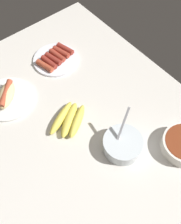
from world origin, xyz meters
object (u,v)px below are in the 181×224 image
Objects in this scene: bowl_coleslaw at (123,144)px; plate_sausages at (55,59)px; banana_bunch at (70,120)px; plate_hotdog_assembled at (7,97)px.

plate_sausages is at bearing -6.87° from bowl_coleslaw.
bowl_coleslaw is at bearing -158.20° from banana_bunch.
banana_bunch is 28.39cm from plate_hotdog_assembled.
banana_bunch is 22.79cm from bowl_coleslaw.
bowl_coleslaw is at bearing 173.13° from plate_sausages.
bowl_coleslaw is (-21.13, -8.45, 1.18)cm from banana_bunch.
plate_sausages is at bearing -79.24° from plate_hotdog_assembled.
bowl_coleslaw reaches higher than banana_bunch.
banana_bunch is 1.32× the size of bowl_coleslaw.
bowl_coleslaw reaches higher than plate_hotdog_assembled.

